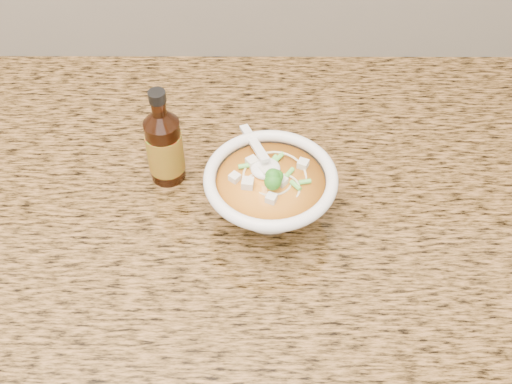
{
  "coord_description": "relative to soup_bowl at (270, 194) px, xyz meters",
  "views": [
    {
      "loc": [
        0.32,
        1.01,
        1.61
      ],
      "look_at": [
        0.32,
        1.61,
        0.95
      ],
      "focal_mm": 45.0,
      "sensor_mm": 36.0,
      "label": 1
    }
  ],
  "objects": [
    {
      "name": "counter_slab",
      "position": [
        -0.34,
        0.07,
        -0.06
      ],
      "size": [
        4.0,
        0.68,
        0.04
      ],
      "primitive_type": "cube",
      "color": "brown",
      "rests_on": "cabinet"
    },
    {
      "name": "cabinet",
      "position": [
        -0.34,
        0.07,
        -0.51
      ],
      "size": [
        4.0,
        0.65,
        0.86
      ],
      "primitive_type": "cube",
      "color": "#381C11",
      "rests_on": "ground"
    },
    {
      "name": "soup_bowl",
      "position": [
        0.0,
        0.0,
        0.0
      ],
      "size": [
        0.18,
        0.21,
        0.1
      ],
      "rotation": [
        0.0,
        0.0,
        -0.38
      ],
      "color": "white",
      "rests_on": "counter_slab"
    },
    {
      "name": "hot_sauce_bottle",
      "position": [
        -0.15,
        0.08,
        0.02
      ],
      "size": [
        0.05,
        0.05,
        0.16
      ],
      "rotation": [
        0.0,
        0.0,
        -0.02
      ],
      "color": "black",
      "rests_on": "counter_slab"
    }
  ]
}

